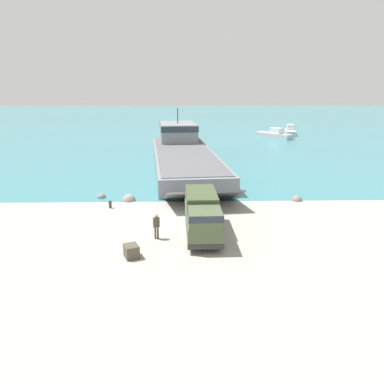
{
  "coord_description": "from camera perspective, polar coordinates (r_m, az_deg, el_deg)",
  "views": [
    {
      "loc": [
        0.17,
        -28.26,
        10.37
      ],
      "look_at": [
        0.9,
        2.37,
        1.7
      ],
      "focal_mm": 35.0,
      "sensor_mm": 36.0,
      "label": 1
    }
  ],
  "objects": [
    {
      "name": "mooring_bollard",
      "position": [
        33.8,
        -12.37,
        -1.77
      ],
      "size": [
        0.29,
        0.29,
        0.7
      ],
      "color": "#333338",
      "rests_on": "ground_plane"
    },
    {
      "name": "water_surface",
      "position": [
        123.85,
        -1.46,
        10.99
      ],
      "size": [
        240.0,
        180.0,
        0.01
      ],
      "primitive_type": "cube",
      "color": "teal",
      "rests_on": "ground_plane"
    },
    {
      "name": "landing_craft",
      "position": [
        53.13,
        -1.49,
        6.36
      ],
      "size": [
        10.63,
        35.89,
        7.14
      ],
      "rotation": [
        0.0,
        0.0,
        0.09
      ],
      "color": "gray",
      "rests_on": "ground_plane"
    },
    {
      "name": "soldier_on_ramp",
      "position": [
        26.37,
        -5.46,
        -4.95
      ],
      "size": [
        0.49,
        0.36,
        1.82
      ],
      "rotation": [
        0.0,
        0.0,
        5.0
      ],
      "color": "#4C4738",
      "rests_on": "ground_plane"
    },
    {
      "name": "moored_boat_c",
      "position": [
        87.71,
        14.72,
        8.97
      ],
      "size": [
        3.51,
        8.41,
        2.15
      ],
      "rotation": [
        0.0,
        0.0,
        2.95
      ],
      "color": "#B7BABF",
      "rests_on": "ground_plane"
    },
    {
      "name": "cargo_crate",
      "position": [
        24.04,
        -9.22,
        -8.89
      ],
      "size": [
        1.14,
        1.23,
        0.82
      ],
      "primitive_type": "cube",
      "rotation": [
        0.0,
        0.0,
        0.4
      ],
      "color": "#4C4738",
      "rests_on": "ground_plane"
    },
    {
      "name": "shoreline_rock_b",
      "position": [
        35.77,
        -9.57,
        -1.28
      ],
      "size": [
        1.24,
        1.24,
        1.24
      ],
      "primitive_type": "sphere",
      "color": "gray",
      "rests_on": "ground_plane"
    },
    {
      "name": "military_truck",
      "position": [
        26.85,
        1.57,
        -3.39
      ],
      "size": [
        2.48,
        7.08,
        2.89
      ],
      "rotation": [
        0.0,
        0.0,
        -1.55
      ],
      "color": "#475638",
      "rests_on": "ground_plane"
    },
    {
      "name": "shoreline_rock_c",
      "position": [
        37.24,
        -13.63,
        -0.83
      ],
      "size": [
        0.87,
        0.87,
        0.87
      ],
      "primitive_type": "sphere",
      "color": "gray",
      "rests_on": "ground_plane"
    },
    {
      "name": "moored_boat_b",
      "position": [
        85.81,
        -2.87,
        9.34
      ],
      "size": [
        6.29,
        7.64,
        2.27
      ],
      "rotation": [
        0.0,
        0.0,
        5.69
      ],
      "color": "white",
      "rests_on": "ground_plane"
    },
    {
      "name": "ground_plane",
      "position": [
        30.1,
        -1.6,
        -4.36
      ],
      "size": [
        240.0,
        240.0,
        0.0
      ],
      "primitive_type": "plane",
      "color": "#9E998E"
    },
    {
      "name": "moored_boat_a",
      "position": [
        80.57,
        12.41,
        8.55
      ],
      "size": [
        6.84,
        7.86,
        2.14
      ],
      "rotation": [
        0.0,
        0.0,
        0.67
      ],
      "color": "#B7BABF",
      "rests_on": "ground_plane"
    },
    {
      "name": "shoreline_rock_a",
      "position": [
        36.63,
        15.66,
        -1.25
      ],
      "size": [
        1.01,
        1.01,
        1.01
      ],
      "primitive_type": "sphere",
      "color": "gray",
      "rests_on": "ground_plane"
    }
  ]
}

